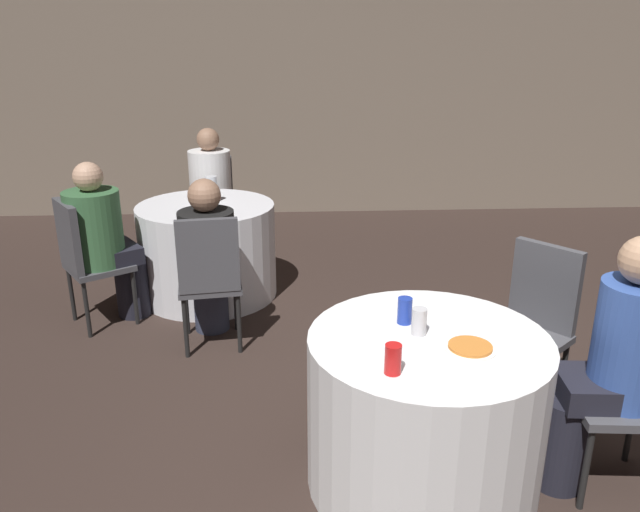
% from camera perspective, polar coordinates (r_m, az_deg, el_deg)
% --- Properties ---
extents(ground_plane, '(16.00, 16.00, 0.00)m').
position_cam_1_polar(ground_plane, '(3.17, 14.03, -19.68)').
color(ground_plane, '#332621').
extents(wall_back, '(16.00, 0.06, 2.80)m').
position_cam_1_polar(wall_back, '(7.17, 3.87, 15.04)').
color(wall_back, '#7A6B5B').
rests_on(wall_back, ground_plane).
extents(table_near, '(1.06, 1.06, 0.74)m').
position_cam_1_polar(table_near, '(2.94, 9.56, -13.81)').
color(table_near, white).
rests_on(table_near, ground_plane).
extents(table_far, '(1.06, 1.06, 0.74)m').
position_cam_1_polar(table_far, '(4.97, -10.21, 0.49)').
color(table_far, silver).
rests_on(table_far, ground_plane).
extents(chair_near_northeast, '(0.56, 0.56, 0.92)m').
position_cam_1_polar(chair_near_northeast, '(3.58, 19.02, -5.04)').
color(chair_near_northeast, '#47474C').
rests_on(chair_near_northeast, ground_plane).
extents(chair_far_southwest, '(0.56, 0.56, 0.92)m').
position_cam_1_polar(chair_far_southwest, '(4.60, -20.81, 0.21)').
color(chair_far_southwest, '#47474C').
rests_on(chair_far_southwest, ground_plane).
extents(chair_far_north, '(0.42, 0.43, 0.92)m').
position_cam_1_polar(chair_far_north, '(5.83, -9.83, 5.19)').
color(chair_far_north, '#47474C').
rests_on(chair_far_north, ground_plane).
extents(chair_far_south, '(0.45, 0.45, 0.92)m').
position_cam_1_polar(chair_far_south, '(4.03, -10.10, -1.47)').
color(chair_far_south, '#47474C').
rests_on(chair_far_south, ground_plane).
extents(person_white_shirt, '(0.38, 0.52, 1.20)m').
position_cam_1_polar(person_white_shirt, '(5.66, -9.95, 5.52)').
color(person_white_shirt, '#4C4238').
rests_on(person_white_shirt, ground_plane).
extents(person_blue_shirt, '(0.49, 0.32, 1.21)m').
position_cam_1_polar(person_blue_shirt, '(3.03, 24.77, -9.41)').
color(person_blue_shirt, black).
rests_on(person_blue_shirt, ground_plane).
extents(person_green_jacket, '(0.51, 0.49, 1.17)m').
position_cam_1_polar(person_green_jacket, '(4.62, -19.08, 1.31)').
color(person_green_jacket, black).
rests_on(person_green_jacket, ground_plane).
extents(person_black_shirt, '(0.38, 0.52, 1.13)m').
position_cam_1_polar(person_black_shirt, '(4.17, -10.18, -0.23)').
color(person_black_shirt, '#33384C').
rests_on(person_black_shirt, ground_plane).
extents(pizza_plate_near, '(0.22, 0.22, 0.02)m').
position_cam_1_polar(pizza_plate_near, '(2.70, 13.57, -8.12)').
color(pizza_plate_near, white).
rests_on(pizza_plate_near, table_near).
extents(soda_can_blue, '(0.07, 0.07, 0.12)m').
position_cam_1_polar(soda_can_blue, '(2.85, 7.75, -4.97)').
color(soda_can_blue, '#1E38A5').
rests_on(soda_can_blue, table_near).
extents(soda_can_red, '(0.07, 0.07, 0.12)m').
position_cam_1_polar(soda_can_red, '(2.45, 6.69, -9.35)').
color(soda_can_red, red).
rests_on(soda_can_red, table_near).
extents(soda_can_silver, '(0.07, 0.07, 0.12)m').
position_cam_1_polar(soda_can_silver, '(2.76, 9.05, -5.94)').
color(soda_can_silver, silver).
rests_on(soda_can_silver, table_near).
extents(bottle_far, '(0.09, 0.09, 0.20)m').
position_cam_1_polar(bottle_far, '(4.92, -9.90, 6.03)').
color(bottle_far, silver).
rests_on(bottle_far, table_far).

